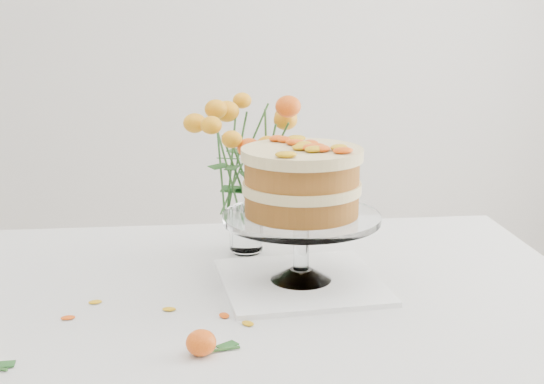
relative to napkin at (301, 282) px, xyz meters
The scene contains 11 objects.
table 0.17m from the napkin, behind, with size 1.43×0.93×0.76m.
napkin is the anchor object (origin of this frame).
cake_stand 0.19m from the napkin, behind, with size 0.32×0.32×0.28m.
rose_vase 0.32m from the napkin, 113.89° to the left, with size 0.29×0.29×0.38m.
loose_rose_far 0.36m from the napkin, 124.73° to the right, with size 0.09×0.05×0.04m.
stray_petal_a 0.28m from the napkin, 157.71° to the right, with size 0.03×0.02×0.00m, color #E4A40E.
stray_petal_b 0.22m from the napkin, 137.68° to the right, with size 0.03×0.02×0.00m, color #E4A40E.
stray_petal_c 0.22m from the napkin, 123.03° to the right, with size 0.03×0.02×0.00m, color #E4A40E.
stray_petal_d 0.41m from the napkin, behind, with size 0.03×0.02×0.00m, color #E4A40E.
stray_petal_e 0.46m from the napkin, 163.92° to the right, with size 0.03×0.02×0.00m, color #E4A40E.
stray_petal_f 0.18m from the napkin, 28.91° to the right, with size 0.03×0.02×0.00m, color #E4A40E.
Camera 1 is at (-0.07, -1.42, 1.31)m, focal length 50.00 mm.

